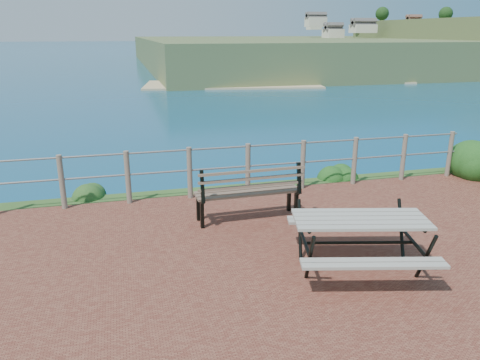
% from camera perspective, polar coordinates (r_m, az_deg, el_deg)
% --- Properties ---
extents(ground, '(10.00, 7.00, 0.12)m').
position_cam_1_polar(ground, '(6.44, 9.05, -11.26)').
color(ground, brown).
rests_on(ground, ground).
extents(ocean, '(1200.00, 1200.00, 0.00)m').
position_cam_1_polar(ocean, '(205.17, -14.39, 16.29)').
color(ocean, '#166C84').
rests_on(ocean, ground).
extents(safety_railing, '(9.40, 0.10, 1.00)m').
position_cam_1_polar(safety_railing, '(9.15, 0.97, 1.72)').
color(safety_railing, '#6B5B4C').
rests_on(safety_railing, ground).
extents(distant_bay, '(290.00, 232.36, 24.00)m').
position_cam_1_polar(distant_bay, '(271.93, 26.68, 14.92)').
color(distant_bay, '#44592C').
rests_on(distant_bay, ground).
extents(picnic_table, '(1.86, 1.48, 0.73)m').
position_cam_1_polar(picnic_table, '(6.46, 14.31, -6.83)').
color(picnic_table, gray).
rests_on(picnic_table, ground).
extents(park_bench, '(1.79, 0.49, 1.00)m').
position_cam_1_polar(park_bench, '(7.83, 0.94, -0.41)').
color(park_bench, brown).
rests_on(park_bench, ground).
extents(shrub_right_edge, '(0.97, 0.97, 1.38)m').
position_cam_1_polar(shrub_right_edge, '(11.57, 25.42, 0.43)').
color(shrub_right_edge, '#154516').
rests_on(shrub_right_edge, ground).
extents(shrub_lip_west, '(0.67, 0.67, 0.37)m').
position_cam_1_polar(shrub_lip_west, '(9.74, -18.18, -1.73)').
color(shrub_lip_west, '#1F5320').
rests_on(shrub_lip_west, ground).
extents(shrub_lip_east, '(0.69, 0.69, 0.40)m').
position_cam_1_polar(shrub_lip_east, '(10.66, 11.71, 0.45)').
color(shrub_lip_east, '#154516').
rests_on(shrub_lip_east, ground).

